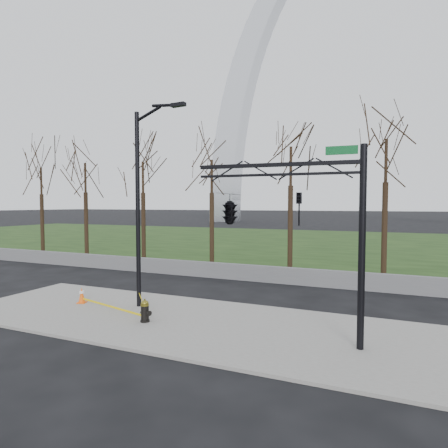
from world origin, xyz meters
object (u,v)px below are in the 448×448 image
at_px(street_light, 142,194).
at_px(traffic_signal_mast, 253,209).
at_px(fire_hydrant, 145,311).
at_px(traffic_cone, 82,295).

height_order(street_light, traffic_signal_mast, street_light).
height_order(fire_hydrant, traffic_cone, fire_hydrant).
bearing_deg(traffic_signal_mast, traffic_cone, 169.99).
distance_m(fire_hydrant, traffic_cone, 4.14).
height_order(fire_hydrant, street_light, street_light).
height_order(traffic_cone, traffic_signal_mast, traffic_signal_mast).
bearing_deg(traffic_signal_mast, fire_hydrant, 178.98).
relative_size(traffic_cone, street_light, 0.08).
xyz_separation_m(traffic_cone, traffic_signal_mast, (7.97, -0.93, 3.72)).
xyz_separation_m(traffic_cone, street_light, (2.76, 0.53, 4.26)).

